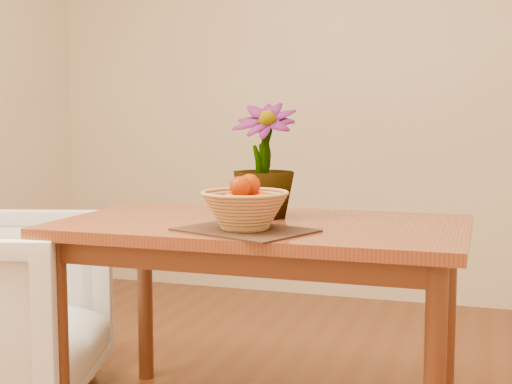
% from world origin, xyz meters
% --- Properties ---
extents(wall_back, '(4.00, 0.02, 2.70)m').
position_xyz_m(wall_back, '(0.00, 2.25, 1.35)').
color(wall_back, beige).
rests_on(wall_back, floor).
extents(table, '(1.40, 0.80, 0.75)m').
position_xyz_m(table, '(0.00, 0.30, 0.66)').
color(table, brown).
rests_on(table, floor).
extents(placemat, '(0.48, 0.43, 0.01)m').
position_xyz_m(placemat, '(0.01, 0.08, 0.75)').
color(placemat, '#371D14').
rests_on(placemat, table).
extents(wicker_basket, '(0.28, 0.28, 0.12)m').
position_xyz_m(wicker_basket, '(0.01, 0.08, 0.81)').
color(wicker_basket, '#BB814E').
rests_on(wicker_basket, placemat).
extents(orange_pile, '(0.16, 0.17, 0.13)m').
position_xyz_m(orange_pile, '(0.01, 0.08, 0.87)').
color(orange_pile, '#EE6003').
rests_on(orange_pile, wicker_basket).
extents(potted_plant, '(0.25, 0.25, 0.42)m').
position_xyz_m(potted_plant, '(-0.02, 0.40, 0.96)').
color(potted_plant, '#154413').
rests_on(potted_plant, table).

